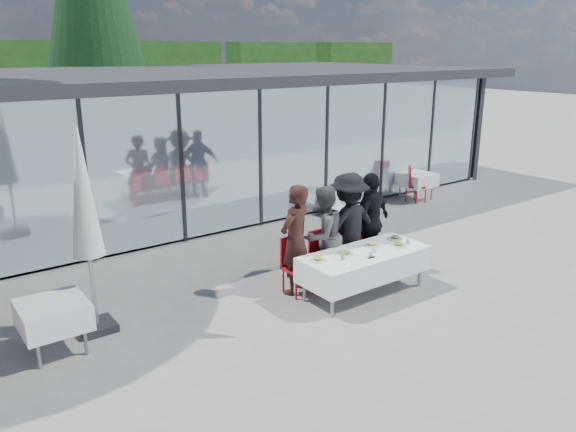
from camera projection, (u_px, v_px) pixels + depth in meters
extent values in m
plane|color=gray|center=(343.00, 296.00, 9.42)|extent=(90.00, 90.00, 0.00)
cube|color=gray|center=(214.00, 186.00, 16.72)|extent=(14.00, 8.00, 0.10)
cube|color=black|center=(157.00, 121.00, 19.28)|extent=(14.00, 0.20, 3.20)
cube|color=black|center=(381.00, 117.00, 20.18)|extent=(0.20, 8.00, 3.20)
cube|color=silver|center=(294.00, 154.00, 13.21)|extent=(13.60, 0.06, 3.10)
cube|color=#2D2D30|center=(217.00, 74.00, 15.47)|extent=(14.80, 8.80, 0.24)
cube|color=#262628|center=(86.00, 182.00, 10.46)|extent=(0.08, 0.10, 3.10)
cube|color=#262628|center=(181.00, 169.00, 11.56)|extent=(0.08, 0.10, 3.10)
cube|color=#262628|center=(260.00, 159.00, 12.66)|extent=(0.08, 0.10, 3.10)
cube|color=#262628|center=(326.00, 150.00, 13.76)|extent=(0.08, 0.10, 3.10)
cube|color=#262628|center=(382.00, 142.00, 14.86)|extent=(0.08, 0.10, 3.10)
cube|color=#262628|center=(430.00, 136.00, 15.96)|extent=(0.08, 0.10, 3.10)
cube|color=#262628|center=(473.00, 130.00, 17.06)|extent=(0.08, 0.10, 3.10)
cube|color=#B00B17|center=(155.00, 196.00, 14.03)|extent=(0.45, 0.45, 0.90)
cube|color=#B00B17|center=(199.00, 184.00, 15.26)|extent=(0.45, 0.45, 0.90)
cube|color=#B00B17|center=(284.00, 175.00, 16.30)|extent=(0.45, 0.45, 0.90)
cube|color=#B00B17|center=(322.00, 163.00, 17.97)|extent=(0.45, 0.45, 0.90)
cube|color=#153811|center=(39.00, 81.00, 31.54)|extent=(6.50, 2.00, 4.40)
cube|color=#153811|center=(170.00, 77.00, 36.07)|extent=(6.50, 2.00, 4.40)
cube|color=#153811|center=(272.00, 74.00, 40.61)|extent=(6.50, 2.00, 4.40)
cube|color=#153811|center=(354.00, 71.00, 45.14)|extent=(6.50, 2.00, 4.40)
cube|color=white|center=(365.00, 264.00, 9.38)|extent=(2.26, 0.96, 0.42)
cylinder|color=gray|center=(332.00, 296.00, 8.60)|extent=(0.06, 0.06, 0.71)
cylinder|color=gray|center=(420.00, 267.00, 9.73)|extent=(0.06, 0.06, 0.71)
cylinder|color=gray|center=(304.00, 281.00, 9.14)|extent=(0.06, 0.06, 0.71)
cylinder|color=gray|center=(391.00, 256.00, 10.27)|extent=(0.06, 0.06, 0.71)
imported|color=#331B16|center=(295.00, 240.00, 9.34)|extent=(0.87, 0.87, 1.88)
cube|color=#B00B17|center=(298.00, 269.00, 9.41)|extent=(0.44, 0.44, 0.05)
cube|color=#B00B17|center=(291.00, 251.00, 9.49)|extent=(0.44, 0.04, 0.55)
cylinder|color=#B00B17|center=(296.00, 288.00, 9.24)|extent=(0.04, 0.04, 0.43)
cylinder|color=#B00B17|center=(313.00, 282.00, 9.44)|extent=(0.04, 0.04, 0.43)
cylinder|color=#B00B17|center=(283.00, 281.00, 9.52)|extent=(0.04, 0.04, 0.43)
cylinder|color=#B00B17|center=(300.00, 276.00, 9.72)|extent=(0.04, 0.04, 0.43)
imported|color=#505050|center=(323.00, 236.00, 9.70)|extent=(0.99, 0.99, 1.77)
cube|color=#B00B17|center=(326.00, 261.00, 9.75)|extent=(0.44, 0.44, 0.05)
cube|color=#B00B17|center=(319.00, 244.00, 9.83)|extent=(0.44, 0.04, 0.55)
cylinder|color=#B00B17|center=(324.00, 279.00, 9.58)|extent=(0.04, 0.04, 0.43)
cylinder|color=#B00B17|center=(340.00, 274.00, 9.78)|extent=(0.04, 0.04, 0.43)
cylinder|color=#B00B17|center=(311.00, 273.00, 9.86)|extent=(0.04, 0.04, 0.43)
cylinder|color=#B00B17|center=(327.00, 268.00, 10.06)|extent=(0.04, 0.04, 0.43)
imported|color=black|center=(348.00, 226.00, 10.00)|extent=(1.26, 1.26, 1.92)
cube|color=#B00B17|center=(350.00, 254.00, 10.08)|extent=(0.44, 0.44, 0.05)
cube|color=#B00B17|center=(343.00, 238.00, 10.16)|extent=(0.44, 0.04, 0.55)
cylinder|color=#B00B17|center=(349.00, 271.00, 9.91)|extent=(0.04, 0.04, 0.43)
cylinder|color=#B00B17|center=(364.00, 267.00, 10.11)|extent=(0.04, 0.04, 0.43)
cylinder|color=#B00B17|center=(336.00, 265.00, 10.18)|extent=(0.04, 0.04, 0.43)
cylinder|color=#B00B17|center=(351.00, 261.00, 10.39)|extent=(0.04, 0.04, 0.43)
imported|color=black|center=(371.00, 222.00, 10.33)|extent=(1.31, 1.31, 1.86)
cube|color=#B00B17|center=(373.00, 248.00, 10.40)|extent=(0.44, 0.44, 0.05)
cube|color=#B00B17|center=(366.00, 232.00, 10.48)|extent=(0.44, 0.04, 0.55)
cylinder|color=#B00B17|center=(372.00, 264.00, 10.22)|extent=(0.04, 0.04, 0.43)
cylinder|color=#B00B17|center=(386.00, 260.00, 10.43)|extent=(0.04, 0.04, 0.43)
cylinder|color=#B00B17|center=(359.00, 259.00, 10.50)|extent=(0.04, 0.04, 0.43)
cylinder|color=#B00B17|center=(372.00, 255.00, 10.71)|extent=(0.04, 0.04, 0.43)
cylinder|color=silver|center=(318.00, 260.00, 8.94)|extent=(0.28, 0.28, 0.01)
ellipsoid|color=#D5BE55|center=(318.00, 258.00, 8.93)|extent=(0.15, 0.15, 0.05)
cylinder|color=silver|center=(345.00, 254.00, 9.21)|extent=(0.28, 0.28, 0.01)
ellipsoid|color=#356325|center=(345.00, 252.00, 9.20)|extent=(0.15, 0.15, 0.05)
cylinder|color=silver|center=(373.00, 245.00, 9.61)|extent=(0.28, 0.28, 0.01)
ellipsoid|color=#D5BE55|center=(373.00, 244.00, 9.60)|extent=(0.15, 0.15, 0.05)
cylinder|color=silver|center=(395.00, 239.00, 9.94)|extent=(0.28, 0.28, 0.01)
ellipsoid|color=#356325|center=(395.00, 237.00, 9.93)|extent=(0.15, 0.15, 0.05)
cylinder|color=silver|center=(398.00, 246.00, 9.60)|extent=(0.28, 0.28, 0.01)
ellipsoid|color=#356325|center=(399.00, 244.00, 9.59)|extent=(0.15, 0.15, 0.05)
cylinder|color=#82BB4E|center=(343.00, 256.00, 8.96)|extent=(0.06, 0.06, 0.14)
cylinder|color=silver|center=(371.00, 254.00, 9.09)|extent=(0.07, 0.07, 0.10)
cylinder|color=silver|center=(408.00, 242.00, 9.66)|extent=(0.07, 0.07, 0.10)
cylinder|color=silver|center=(374.00, 250.00, 9.29)|extent=(0.07, 0.07, 0.10)
cube|color=black|center=(371.00, 257.00, 9.05)|extent=(0.14, 0.03, 0.01)
cube|color=white|center=(53.00, 315.00, 7.54)|extent=(0.86, 0.86, 0.36)
cylinder|color=gray|center=(37.00, 344.00, 7.20)|extent=(0.05, 0.05, 0.72)
cylinder|color=gray|center=(84.00, 330.00, 7.54)|extent=(0.05, 0.05, 0.72)
cylinder|color=gray|center=(26.00, 326.00, 7.66)|extent=(0.05, 0.05, 0.72)
cylinder|color=gray|center=(71.00, 314.00, 8.00)|extent=(0.05, 0.05, 0.72)
cube|color=white|center=(416.00, 180.00, 15.29)|extent=(0.86, 0.86, 0.36)
cylinder|color=gray|center=(417.00, 190.00, 14.94)|extent=(0.05, 0.05, 0.72)
cylinder|color=gray|center=(432.00, 187.00, 15.28)|extent=(0.05, 0.05, 0.72)
cylinder|color=gray|center=(400.00, 186.00, 15.40)|extent=(0.05, 0.05, 0.72)
cylinder|color=gray|center=(415.00, 183.00, 15.74)|extent=(0.05, 0.05, 0.72)
cube|color=#B00B17|center=(416.00, 186.00, 15.05)|extent=(0.62, 0.62, 0.05)
cube|color=#B00B17|center=(409.00, 177.00, 15.00)|extent=(0.32, 0.35, 0.55)
cylinder|color=#B00B17|center=(416.00, 197.00, 14.88)|extent=(0.04, 0.04, 0.43)
cylinder|color=#B00B17|center=(425.00, 195.00, 15.08)|extent=(0.04, 0.04, 0.43)
cylinder|color=#B00B17|center=(406.00, 194.00, 15.15)|extent=(0.04, 0.04, 0.43)
cylinder|color=#B00B17|center=(415.00, 192.00, 15.36)|extent=(0.04, 0.04, 0.43)
cube|color=#B00B17|center=(371.00, 182.00, 15.49)|extent=(0.45, 0.45, 0.05)
cube|color=#B00B17|center=(377.00, 174.00, 15.26)|extent=(0.44, 0.05, 0.55)
cylinder|color=#B00B17|center=(371.00, 192.00, 15.31)|extent=(0.04, 0.04, 0.43)
cylinder|color=#B00B17|center=(380.00, 191.00, 15.52)|extent=(0.04, 0.04, 0.43)
cylinder|color=#B00B17|center=(362.00, 190.00, 15.59)|extent=(0.04, 0.04, 0.43)
cylinder|color=#B00B17|center=(371.00, 188.00, 15.80)|extent=(0.04, 0.04, 0.43)
cube|color=black|center=(97.00, 326.00, 8.28)|extent=(0.50, 0.50, 0.12)
cylinder|color=gray|center=(88.00, 244.00, 7.90)|extent=(0.06, 0.06, 2.70)
cone|color=silver|center=(83.00, 193.00, 7.69)|extent=(0.44, 0.44, 1.81)
cube|color=white|center=(344.00, 211.00, 13.73)|extent=(0.63, 1.32, 0.08)
cube|color=white|center=(329.00, 196.00, 14.07)|extent=(0.61, 0.28, 0.54)
cylinder|color=white|center=(351.00, 222.00, 13.19)|extent=(0.04, 0.04, 0.14)
cylinder|color=white|center=(367.00, 218.00, 13.48)|extent=(0.04, 0.04, 0.14)
cylinder|color=white|center=(321.00, 212.00, 14.04)|extent=(0.04, 0.04, 0.14)
cylinder|color=white|center=(337.00, 208.00, 14.32)|extent=(0.04, 0.04, 0.14)
cylinder|color=#382316|center=(105.00, 138.00, 19.46)|extent=(0.44, 0.44, 2.00)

